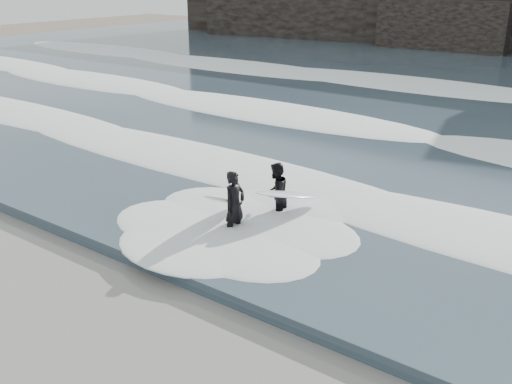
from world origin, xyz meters
TOP-DOWN VIEW (x-y plane):
  - ground at (0.00, 0.00)m, footprint 120.00×120.00m
  - sea at (0.00, 29.00)m, footprint 90.00×52.00m
  - foam_near at (0.00, 9.00)m, footprint 60.00×3.20m
  - foam_mid at (0.00, 16.00)m, footprint 60.00×4.00m
  - foam_far at (0.00, 25.00)m, footprint 60.00×4.80m
  - surfer_left at (-0.37, 5.47)m, footprint 1.14×1.94m
  - surfer_right at (0.02, 6.83)m, footprint 1.35×2.27m

SIDE VIEW (x-z plane):
  - ground at x=0.00m, z-range 0.00..0.00m
  - sea at x=0.00m, z-range 0.00..0.30m
  - foam_near at x=0.00m, z-range 0.30..0.50m
  - foam_mid at x=0.00m, z-range 0.30..0.54m
  - foam_far at x=0.00m, z-range 0.30..0.60m
  - surfer_right at x=0.02m, z-range 0.01..1.58m
  - surfer_left at x=-0.37m, z-range 0.01..1.69m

